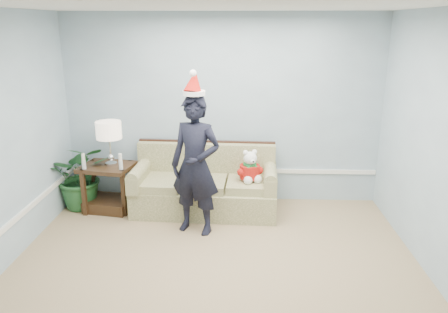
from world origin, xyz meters
The scene contains 10 objects.
room_shell centered at (0.00, 0.00, 1.35)m, with size 4.54×5.04×2.74m.
wainscot_trim centered at (-1.18, 1.18, 0.45)m, with size 4.49×4.99×0.06m.
sofa centered at (-0.23, 2.08, 0.33)m, with size 2.01×0.93×0.92m.
side_table centered at (-1.59, 2.03, 0.26)m, with size 0.76×0.67×0.66m.
table_lamp centered at (-1.53, 2.05, 1.13)m, with size 0.34×0.34×0.61m.
candle_pair centered at (-1.59, 1.86, 0.76)m, with size 0.56×0.06×0.22m.
houseplant centered at (-1.98, 2.10, 0.48)m, with size 0.86×0.74×0.95m, color #205428.
man centered at (-0.29, 1.41, 0.87)m, with size 0.64×0.42×1.75m, color black.
santa_hat centered at (-0.29, 1.43, 1.87)m, with size 0.35×0.37×0.31m.
teddy_bear centered at (0.39, 1.95, 0.64)m, with size 0.35×0.35×0.44m.
Camera 1 is at (0.27, -3.64, 2.54)m, focal length 35.00 mm.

